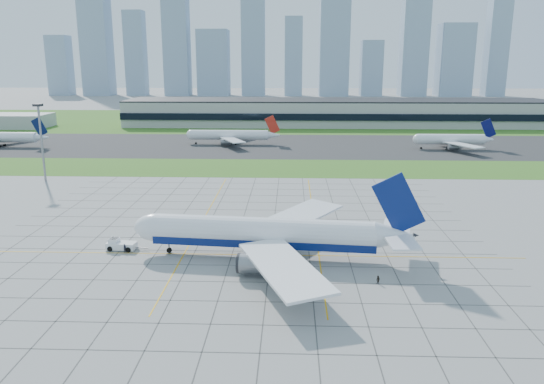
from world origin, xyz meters
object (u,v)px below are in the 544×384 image
(pushback_tug, at_px, (120,245))
(airliner, at_px, (266,234))
(light_mast, at_px, (41,133))
(distant_jet_2, at_px, (452,139))
(crew_far, at_px, (378,280))
(distant_jet_1, at_px, (231,135))
(crew_near, at_px, (125,248))

(pushback_tug, bearing_deg, airliner, -0.85)
(light_mast, distance_m, distant_jet_2, 171.45)
(light_mast, relative_size, crew_far, 16.03)
(pushback_tug, height_order, distant_jet_2, distant_jet_2)
(crew_far, xyz_separation_m, distant_jet_2, (57.30, 152.93, 3.69))
(airliner, xyz_separation_m, crew_far, (20.84, -12.66, -4.27))
(light_mast, height_order, crew_far, light_mast)
(light_mast, relative_size, distant_jet_1, 0.60)
(airliner, height_order, crew_near, airliner)
(pushback_tug, bearing_deg, light_mast, 130.86)
(crew_near, xyz_separation_m, distant_jet_2, (107.74, 138.54, 3.56))
(crew_near, bearing_deg, crew_far, -75.40)
(crew_near, relative_size, distant_jet_2, 0.04)
(airliner, distance_m, distant_jet_1, 153.16)
(airliner, height_order, distant_jet_2, airliner)
(crew_far, bearing_deg, crew_near, -143.51)
(airliner, height_order, distant_jet_1, airliner)
(pushback_tug, xyz_separation_m, distant_jet_1, (7.06, 147.76, 3.38))
(light_mast, relative_size, crew_near, 13.91)
(light_mast, height_order, pushback_tug, light_mast)
(pushback_tug, bearing_deg, distant_jet_1, 92.83)
(crew_near, distance_m, distant_jet_1, 149.66)
(distant_jet_1, bearing_deg, pushback_tug, -92.73)
(distant_jet_2, bearing_deg, distant_jet_1, 173.87)
(airliner, relative_size, distant_jet_2, 1.39)
(distant_jet_2, bearing_deg, crew_far, -110.54)
(crew_near, height_order, distant_jet_1, distant_jet_1)
(airliner, distance_m, distant_jet_2, 160.57)
(distant_jet_1, bearing_deg, distant_jet_2, -6.13)
(airliner, height_order, pushback_tug, airliner)
(pushback_tug, distance_m, distant_jet_2, 175.10)
(airliner, relative_size, pushback_tug, 6.58)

